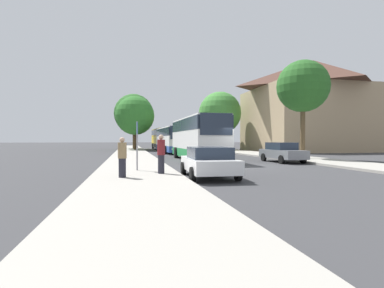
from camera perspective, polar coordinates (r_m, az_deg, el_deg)
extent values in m
plane|color=#38383A|center=(19.69, 10.02, -4.16)|extent=(300.00, 300.00, 0.00)
cube|color=#A39E93|center=(18.26, -10.85, -4.32)|extent=(4.00, 120.00, 0.15)
cube|color=#A39E93|center=(23.23, 26.26, -3.28)|extent=(4.00, 120.00, 0.15)
cube|color=tan|center=(48.16, 21.99, 4.24)|extent=(17.29, 14.41, 9.16)
pyramid|color=#513328|center=(49.02, 22.04, 12.13)|extent=(17.29, 14.41, 4.32)
cube|color=#238942|center=(24.80, 1.00, -1.65)|extent=(2.59, 10.59, 0.70)
cube|color=silver|center=(24.78, 1.00, 0.81)|extent=(2.59, 10.59, 1.43)
cube|color=#232D3D|center=(24.80, 1.01, 3.56)|extent=(2.61, 10.38, 0.95)
cube|color=silver|center=(24.83, 1.01, 4.80)|extent=(2.54, 10.38, 0.12)
cube|color=#232D3D|center=(19.68, 4.68, 3.81)|extent=(2.22, 0.08, 1.45)
sphere|color=#F4EAC1|center=(19.43, 2.25, -2.26)|extent=(0.24, 0.24, 0.24)
sphere|color=#F4EAC1|center=(19.94, 7.06, -2.19)|extent=(0.24, 0.24, 0.24)
cylinder|color=black|center=(21.44, -0.20, -2.39)|extent=(0.31, 1.00, 1.00)
cylinder|color=black|center=(22.11, 6.07, -2.29)|extent=(0.31, 1.00, 1.00)
cylinder|color=black|center=(27.66, -3.04, -1.65)|extent=(0.31, 1.00, 1.00)
cylinder|color=black|center=(28.18, 1.92, -1.60)|extent=(0.31, 1.00, 1.00)
cube|color=#2D519E|center=(38.10, -3.92, -0.76)|extent=(2.84, 11.26, 0.70)
cube|color=silver|center=(38.09, -3.92, 0.64)|extent=(2.84, 11.26, 1.16)
cube|color=#232D3D|center=(38.09, -3.92, 2.23)|extent=(2.86, 11.04, 0.95)
cube|color=silver|center=(38.11, -3.92, 3.04)|extent=(2.79, 11.04, 0.12)
cube|color=#232D3D|center=(32.57, -2.22, 2.19)|extent=(2.25, 0.13, 1.45)
sphere|color=#F4EAC1|center=(32.39, -3.73, -0.99)|extent=(0.24, 0.24, 0.24)
sphere|color=#F4EAC1|center=(32.74, -0.71, -0.97)|extent=(0.24, 0.24, 0.24)
cylinder|color=black|center=(34.59, -5.00, -1.13)|extent=(0.33, 1.01, 1.00)
cylinder|color=black|center=(35.06, -0.96, -1.10)|extent=(0.33, 1.01, 1.00)
cylinder|color=black|center=(41.24, -6.43, -0.81)|extent=(0.33, 1.01, 1.00)
cylinder|color=black|center=(41.63, -3.02, -0.78)|extent=(0.33, 1.01, 1.00)
cube|color=#2D2D2D|center=(51.74, -5.65, -0.32)|extent=(2.89, 10.98, 0.70)
cube|color=yellow|center=(51.73, -5.65, 0.88)|extent=(2.89, 10.98, 1.46)
cube|color=#232D3D|center=(51.74, -5.65, 2.22)|extent=(2.91, 10.76, 0.95)
cube|color=yellow|center=(51.75, -5.66, 2.81)|extent=(2.83, 10.76, 0.12)
cube|color=#232D3D|center=(46.32, -4.69, 2.18)|extent=(2.30, 0.13, 1.45)
sphere|color=#F4EAC1|center=(46.17, -5.78, -0.42)|extent=(0.24, 0.24, 0.24)
sphere|color=#F4EAC1|center=(46.45, -3.59, -0.41)|extent=(0.24, 0.24, 0.24)
cylinder|color=black|center=(48.33, -6.60, -0.55)|extent=(0.33, 1.01, 1.00)
cylinder|color=black|center=(48.72, -3.62, -0.54)|extent=(0.33, 1.01, 1.00)
cylinder|color=black|center=(54.82, -7.46, -0.38)|extent=(0.33, 1.01, 1.00)
cylinder|color=black|center=(55.16, -4.82, -0.37)|extent=(0.33, 1.01, 1.00)
cube|color=silver|center=(13.59, 3.14, -3.89)|extent=(2.08, 4.33, 0.58)
cube|color=#232D3D|center=(13.39, 3.31, -1.66)|extent=(1.77, 2.28, 0.50)
cylinder|color=black|center=(14.74, -1.66, -4.64)|extent=(0.22, 0.63, 0.62)
cylinder|color=black|center=(15.13, 5.56, -4.50)|extent=(0.22, 0.63, 0.62)
cylinder|color=black|center=(12.14, 0.12, -5.83)|extent=(0.22, 0.63, 0.62)
cylinder|color=black|center=(12.61, 8.76, -5.59)|extent=(0.22, 0.63, 0.62)
cube|color=slate|center=(23.49, 16.84, -1.83)|extent=(1.82, 4.39, 0.64)
cube|color=#232D3D|center=(23.62, 16.63, -0.37)|extent=(1.56, 2.30, 0.55)
cylinder|color=black|center=(22.82, 20.40, -2.72)|extent=(0.22, 0.62, 0.62)
cylinder|color=black|center=(21.92, 16.69, -2.85)|extent=(0.22, 0.62, 0.62)
cylinder|color=black|center=(25.10, 16.96, -2.38)|extent=(0.22, 0.62, 0.62)
cylinder|color=black|center=(24.29, 13.48, -2.48)|extent=(0.22, 0.62, 0.62)
cube|color=black|center=(45.65, 2.29, -0.49)|extent=(1.91, 4.12, 0.61)
cube|color=#232D3D|center=(45.79, 2.24, 0.24)|extent=(1.67, 2.15, 0.55)
cylinder|color=black|center=(44.66, 3.85, -0.91)|extent=(0.20, 0.62, 0.62)
cylinder|color=black|center=(44.20, 1.51, -0.93)|extent=(0.20, 0.62, 0.62)
cylinder|color=black|center=(47.12, 3.02, -0.82)|extent=(0.20, 0.62, 0.62)
cylinder|color=black|center=(46.68, 0.80, -0.83)|extent=(0.20, 0.62, 0.62)
cylinder|color=gray|center=(15.49, -10.42, -0.36)|extent=(0.08, 0.08, 2.49)
cube|color=#1E56A3|center=(15.49, -10.43, 2.95)|extent=(0.03, 0.45, 0.60)
cylinder|color=#23232D|center=(13.96, -5.89, -3.85)|extent=(0.30, 0.30, 0.86)
cylinder|color=maroon|center=(13.92, -5.90, -0.63)|extent=(0.36, 0.36, 0.71)
sphere|color=tan|center=(13.91, -5.90, 1.31)|extent=(0.23, 0.23, 0.23)
cylinder|color=#23232D|center=(12.80, -13.14, -4.45)|extent=(0.30, 0.30, 0.79)
cylinder|color=olive|center=(12.75, -13.15, -1.19)|extent=(0.36, 0.36, 0.66)
sphere|color=tan|center=(12.74, -13.16, 0.78)|extent=(0.21, 0.21, 0.21)
cylinder|color=#513D23|center=(52.58, -11.02, 1.09)|extent=(0.40, 0.40, 3.51)
sphere|color=#286023|center=(52.77, -11.04, 5.73)|extent=(6.71, 6.71, 6.71)
cylinder|color=#47331E|center=(46.99, -10.81, 0.80)|extent=(0.40, 0.40, 3.00)
sphere|color=#2D7028|center=(47.13, -10.82, 5.35)|extent=(5.98, 5.98, 5.98)
cylinder|color=#47331E|center=(46.89, 5.34, 0.93)|extent=(0.40, 0.40, 3.20)
sphere|color=#428938|center=(47.07, 5.35, 5.90)|extent=(6.61, 6.61, 6.61)
cylinder|color=#47331E|center=(50.43, 4.86, 0.56)|extent=(0.40, 0.40, 2.56)
sphere|color=#428938|center=(50.49, 4.87, 3.80)|extent=(4.19, 4.19, 4.19)
cylinder|color=brown|center=(26.77, 20.33, 2.18)|extent=(0.40, 0.40, 4.41)
sphere|color=#286023|center=(27.13, 20.37, 10.29)|extent=(4.33, 4.33, 4.33)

